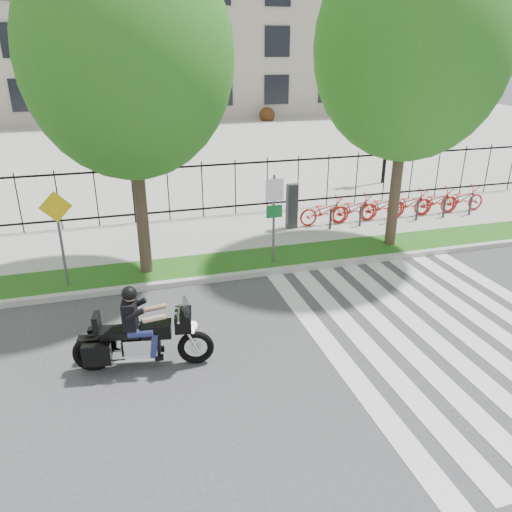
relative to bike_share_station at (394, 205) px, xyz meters
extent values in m
plane|color=#3D3D40|center=(-7.71, -7.20, -0.63)|extent=(120.00, 120.00, 0.00)
cube|color=#B0AEA6|center=(-7.71, -3.10, -0.55)|extent=(60.00, 0.20, 0.15)
cube|color=#235415|center=(-7.71, -2.25, -0.55)|extent=(60.00, 1.50, 0.15)
cube|color=#A19D97|center=(-7.71, 0.25, -0.55)|extent=(60.00, 3.50, 0.15)
cube|color=#A19D97|center=(-7.71, 17.80, -0.58)|extent=(80.00, 34.00, 0.10)
cylinder|color=black|center=(2.29, 4.80, 1.37)|extent=(0.14, 0.14, 4.00)
cylinder|color=black|center=(2.29, 4.80, 3.27)|extent=(0.06, 0.70, 0.70)
sphere|color=white|center=(1.94, 4.80, 3.37)|extent=(0.36, 0.36, 0.36)
sphere|color=white|center=(2.64, 4.80, 3.37)|extent=(0.36, 0.36, 0.36)
cylinder|color=#3D2F21|center=(-8.88, -2.25, 1.49)|extent=(0.32, 0.32, 3.95)
ellipsoid|color=#1A5513|center=(-8.88, -2.25, 4.96)|extent=(4.97, 4.97, 5.72)
cylinder|color=#3D2F21|center=(-1.44, -2.25, 1.55)|extent=(0.32, 0.32, 4.05)
ellipsoid|color=#1A5513|center=(-1.44, -2.25, 5.16)|extent=(5.27, 5.27, 6.06)
cube|color=#2D2D33|center=(-3.87, 0.00, 0.27)|extent=(0.35, 0.25, 1.50)
imported|color=red|center=(-2.67, 0.00, 0.00)|extent=(1.80, 0.63, 0.95)
cylinder|color=#2D2D33|center=(-2.67, -0.50, -0.13)|extent=(0.08, 0.08, 0.70)
imported|color=red|center=(-1.57, 0.00, 0.00)|extent=(1.80, 0.63, 0.95)
cylinder|color=#2D2D33|center=(-1.57, -0.50, -0.13)|extent=(0.08, 0.08, 0.70)
imported|color=red|center=(-0.47, 0.00, 0.00)|extent=(1.80, 0.63, 0.95)
cylinder|color=#2D2D33|center=(-0.47, -0.50, -0.13)|extent=(0.08, 0.08, 0.70)
imported|color=red|center=(0.63, 0.00, 0.00)|extent=(1.80, 0.63, 0.95)
cylinder|color=#2D2D33|center=(0.63, -0.50, -0.13)|extent=(0.08, 0.08, 0.70)
imported|color=red|center=(1.73, 0.00, 0.00)|extent=(1.80, 0.63, 0.95)
cylinder|color=#2D2D33|center=(1.73, -0.50, -0.13)|extent=(0.08, 0.08, 0.70)
imported|color=red|center=(2.83, 0.00, 0.00)|extent=(1.80, 0.63, 0.95)
cylinder|color=#2D2D33|center=(2.83, -0.50, -0.13)|extent=(0.08, 0.08, 0.70)
cylinder|color=#59595B|center=(-5.37, -2.60, 0.77)|extent=(0.07, 0.07, 2.50)
cube|color=white|center=(-5.37, -2.64, 1.62)|extent=(0.50, 0.03, 0.60)
cube|color=#0C6626|center=(-5.37, -2.64, 1.02)|extent=(0.45, 0.03, 0.35)
cylinder|color=#59595B|center=(-10.90, -2.60, 0.72)|extent=(0.07, 0.07, 2.40)
cube|color=yellow|center=(-10.90, -2.64, 1.62)|extent=(0.78, 0.03, 0.78)
torus|color=black|center=(-8.29, -6.69, -0.28)|extent=(0.73, 0.26, 0.72)
torus|color=black|center=(-10.23, -6.35, -0.28)|extent=(0.77, 0.28, 0.76)
cube|color=black|center=(-8.49, -6.65, 0.36)|extent=(0.41, 0.62, 0.31)
cube|color=#26262B|center=(-8.42, -6.67, 0.59)|extent=(0.24, 0.54, 0.32)
cube|color=silver|center=(-9.31, -6.51, -0.16)|extent=(0.67, 0.46, 0.41)
cube|color=black|center=(-9.00, -6.56, 0.18)|extent=(0.62, 0.45, 0.27)
cube|color=black|center=(-9.67, -6.45, 0.16)|extent=(0.78, 0.49, 0.15)
cube|color=black|center=(-10.08, -6.37, 0.39)|extent=(0.16, 0.37, 0.35)
cube|color=black|center=(-10.13, -6.68, -0.11)|extent=(0.54, 0.25, 0.41)
cube|color=black|center=(-10.02, -6.07, -0.11)|extent=(0.54, 0.25, 0.41)
cube|color=black|center=(-9.46, -6.48, 0.53)|extent=(0.32, 0.45, 0.54)
sphere|color=tan|center=(-9.43, -6.49, 0.93)|extent=(0.24, 0.24, 0.24)
sphere|color=black|center=(-9.43, -6.49, 0.97)|extent=(0.28, 0.28, 0.28)
camera|label=1|loc=(-9.48, -15.00, 5.13)|focal=35.00mm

